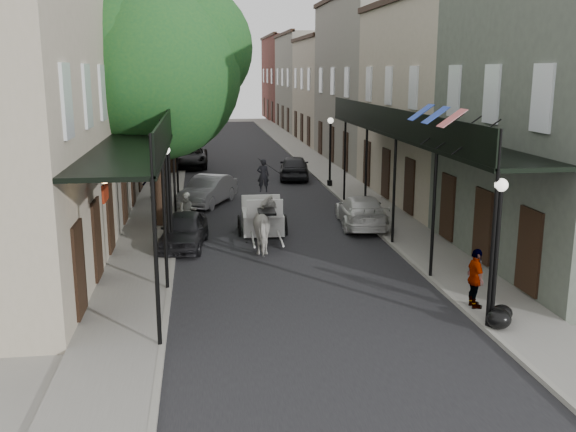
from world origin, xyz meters
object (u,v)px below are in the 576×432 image
object	(u,v)px
tree_far	(176,78)
pedestrian_sidewalk_left	(153,180)
pedestrian_sidewalk_right	(476,278)
car_left_near	(184,230)
pedestrian_walking	(188,211)
car_right_near	(361,211)
tree_near	(165,66)
car_left_far	(190,157)
lamppost_right_near	(496,251)
lamppost_left	(167,197)
carriage	(262,202)
horse	(267,225)
car_right_far	(294,167)
lamppost_right_far	(330,151)
car_left_mid	(208,190)

from	to	relation	value
tree_far	pedestrian_sidewalk_left	xyz separation A→B (m)	(-1.04, -8.27, -4.85)
pedestrian_sidewalk_right	car_left_near	size ratio (longest dim) A/B	0.43
pedestrian_walking	car_right_near	bearing A→B (deg)	-6.94
tree_near	car_left_far	distance (m)	17.61
car_right_near	lamppost_right_near	bearing A→B (deg)	98.40
lamppost_left	car_left_far	world-z (taller)	lamppost_left
lamppost_left	pedestrian_sidewalk_left	bearing A→B (deg)	96.83
tree_near	lamppost_left	world-z (taller)	tree_near
carriage	car_left_far	xyz separation A→B (m)	(-3.05, 17.94, -0.49)
tree_far	carriage	distance (m)	16.42
horse	pedestrian_walking	bearing A→B (deg)	-48.39
tree_far	carriage	xyz separation A→B (m)	(3.69, -15.31, -4.64)
car_right_far	lamppost_right_near	bearing A→B (deg)	101.68
horse	lamppost_right_far	bearing A→B (deg)	-109.77
tree_near	pedestrian_sidewalk_left	distance (m)	8.02
carriage	car_left_mid	size ratio (longest dim) A/B	0.73
car_right_far	lamppost_right_far	bearing A→B (deg)	123.43
pedestrian_walking	car_right_near	size ratio (longest dim) A/B	0.35
lamppost_left	car_right_near	size ratio (longest dim) A/B	0.84
lamppost_right_far	carriage	bearing A→B (deg)	-116.99
lamppost_left	pedestrian_sidewalk_left	size ratio (longest dim) A/B	2.14
pedestrian_sidewalk_left	tree_far	bearing A→B (deg)	-119.48
pedestrian_walking	horse	bearing A→B (deg)	-54.20
lamppost_right_near	lamppost_right_far	size ratio (longest dim) A/B	1.00
lamppost_right_near	horse	world-z (taller)	lamppost_right_near
car_left_far	car_right_near	bearing A→B (deg)	-66.70
lamppost_left	horse	world-z (taller)	lamppost_left
lamppost_right_near	lamppost_left	size ratio (longest dim) A/B	1.00
tree_far	car_left_near	size ratio (longest dim) A/B	2.29
car_left_mid	lamppost_left	bearing A→B (deg)	-76.21
lamppost_right_near	car_right_near	bearing A→B (deg)	92.59
lamppost_left	car_left_mid	xyz separation A→B (m)	(1.50, 8.36, -1.36)
car_left_mid	car_left_far	distance (m)	12.48
lamppost_left	pedestrian_sidewalk_left	world-z (taller)	lamppost_left
tree_near	lamppost_right_far	xyz separation A→B (m)	(8.30, 7.82, -4.44)
pedestrian_walking	carriage	bearing A→B (deg)	-14.84
car_left_near	car_right_near	world-z (taller)	car_left_near
lamppost_right_far	pedestrian_walking	world-z (taller)	lamppost_right_far
lamppost_right_near	horse	bearing A→B (deg)	120.66
lamppost_right_far	car_left_mid	size ratio (longest dim) A/B	0.89
tree_near	car_left_far	xyz separation A→B (m)	(0.60, 16.63, -5.79)
lamppost_left	car_right_far	bearing A→B (deg)	66.15
lamppost_right_near	pedestrian_sidewalk_left	distance (m)	20.25
car_left_far	car_right_near	world-z (taller)	car_left_far
lamppost_left	carriage	xyz separation A→B (m)	(3.55, 2.87, -0.85)
car_right_near	car_right_far	size ratio (longest dim) A/B	1.05
lamppost_right_near	car_right_far	xyz separation A→B (m)	(-1.50, 23.15, -1.34)
lamppost_left	tree_far	bearing A→B (deg)	90.46
lamppost_left	lamppost_right_far	bearing A→B (deg)	55.65
car_left_far	car_left_mid	bearing A→B (deg)	-84.20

